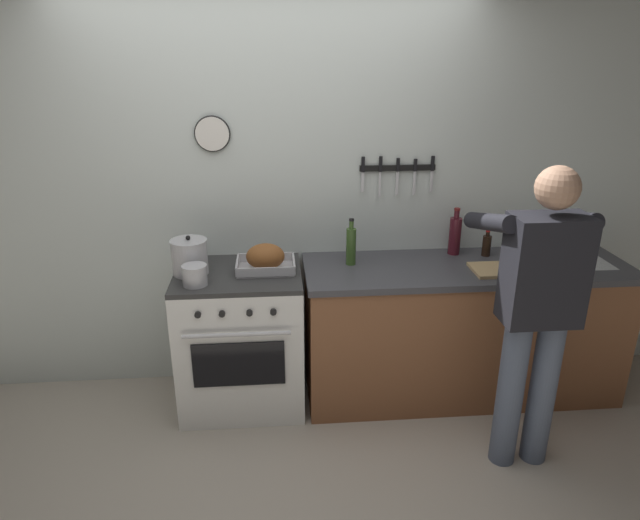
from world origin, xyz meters
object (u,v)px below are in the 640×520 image
object	(u,v)px
person_cook	(538,303)
bottle_wine_red	(455,235)
bottle_olive_oil	(351,245)
cutting_board	(502,270)
stove	(241,338)
saucepan	(195,275)
stock_pot	(190,257)
bottle_soy_sauce	(487,245)
roasting_pan	(265,259)

from	to	relation	value
person_cook	bottle_wine_red	bearing A→B (deg)	10.51
bottle_wine_red	bottle_olive_oil	world-z (taller)	bottle_wine_red
cutting_board	bottle_olive_oil	world-z (taller)	bottle_olive_oil
stove	saucepan	distance (m)	0.58
stock_pot	bottle_soy_sauce	distance (m)	1.88
stove	cutting_board	bearing A→B (deg)	-4.26
cutting_board	bottle_wine_red	xyz separation A→B (m)	(-0.20, 0.33, 0.12)
stove	roasting_pan	world-z (taller)	roasting_pan
person_cook	bottle_soy_sauce	xyz separation A→B (m)	(0.04, 0.83, 0.02)
bottle_soy_sauce	stock_pot	bearing A→B (deg)	-175.52
saucepan	bottle_olive_oil	size ratio (longest dim) A/B	0.48
cutting_board	bottle_wine_red	size ratio (longest dim) A/B	1.17
cutting_board	bottle_olive_oil	distance (m)	0.92
roasting_pan	bottle_soy_sauce	xyz separation A→B (m)	(1.42, 0.14, -0.00)
stove	roasting_pan	distance (m)	0.55
roasting_pan	bottle_olive_oil	distance (m)	0.53
bottle_wine_red	stock_pot	bearing A→B (deg)	-173.21
person_cook	saucepan	world-z (taller)	person_cook
cutting_board	bottle_soy_sauce	distance (m)	0.28
roasting_pan	person_cook	bearing A→B (deg)	-26.69
person_cook	bottle_olive_oil	world-z (taller)	person_cook
bottle_soy_sauce	person_cook	bearing A→B (deg)	-92.76
cutting_board	bottle_wine_red	world-z (taller)	bottle_wine_red
person_cook	bottle_soy_sauce	size ratio (longest dim) A/B	9.37
stove	person_cook	bearing A→B (deg)	-23.67
roasting_pan	bottle_soy_sauce	bearing A→B (deg)	5.60
stove	bottle_olive_oil	xyz separation A→B (m)	(0.70, 0.08, 0.57)
bottle_soy_sauce	bottle_wine_red	world-z (taller)	bottle_wine_red
bottle_olive_oil	bottle_wine_red	bearing A→B (deg)	10.54
stock_pot	bottle_olive_oil	size ratio (longest dim) A/B	0.81
cutting_board	bottle_soy_sauce	world-z (taller)	bottle_soy_sauce
saucepan	bottle_wine_red	xyz separation A→B (m)	(1.62, 0.38, 0.07)
bottle_olive_oil	stock_pot	bearing A→B (deg)	-175.93
person_cook	stock_pot	size ratio (longest dim) A/B	6.98
person_cook	roasting_pan	world-z (taller)	person_cook
stove	bottle_olive_oil	distance (m)	0.91
saucepan	cutting_board	world-z (taller)	saucepan
stock_pot	saucepan	world-z (taller)	stock_pot
stove	person_cook	world-z (taller)	person_cook
stock_pot	roasting_pan	bearing A→B (deg)	0.90
roasting_pan	stock_pot	distance (m)	0.45
bottle_soy_sauce	cutting_board	bearing A→B (deg)	-89.73
stock_pot	cutting_board	distance (m)	1.88
roasting_pan	bottle_olive_oil	world-z (taller)	bottle_olive_oil
roasting_pan	bottle_olive_oil	xyz separation A→B (m)	(0.53, 0.06, 0.05)
stock_pot	cutting_board	xyz separation A→B (m)	(1.87, -0.13, -0.10)
stock_pot	saucepan	distance (m)	0.19
roasting_pan	bottle_soy_sauce	world-z (taller)	bottle_soy_sauce
person_cook	roasting_pan	xyz separation A→B (m)	(-1.38, 0.70, 0.02)
bottle_soy_sauce	bottle_olive_oil	world-z (taller)	bottle_olive_oil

